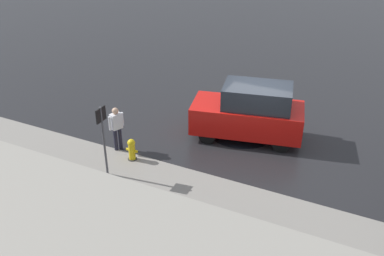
% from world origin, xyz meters
% --- Properties ---
extents(ground_plane, '(60.00, 60.00, 0.00)m').
position_xyz_m(ground_plane, '(0.00, 0.00, 0.00)').
color(ground_plane, black).
extents(kerb_strip, '(24.00, 3.20, 0.04)m').
position_xyz_m(kerb_strip, '(0.00, 4.20, 0.02)').
color(kerb_strip, gray).
rests_on(kerb_strip, ground).
extents(moving_hatchback, '(4.18, 2.52, 2.06)m').
position_xyz_m(moving_hatchback, '(0.24, -0.22, 1.03)').
color(moving_hatchback, red).
rests_on(moving_hatchback, ground).
extents(fire_hydrant, '(0.42, 0.31, 0.80)m').
position_xyz_m(fire_hydrant, '(3.21, 2.91, 0.40)').
color(fire_hydrant, gold).
rests_on(fire_hydrant, ground).
extents(pedestrian, '(0.37, 0.53, 1.62)m').
position_xyz_m(pedestrian, '(4.00, 2.56, 0.96)').
color(pedestrian, silver).
rests_on(pedestrian, ground).
extents(metal_railing, '(10.58, 0.04, 1.05)m').
position_xyz_m(metal_railing, '(-0.92, 5.18, 0.74)').
color(metal_railing, '#B7BABF').
rests_on(metal_railing, ground).
extents(sign_post, '(0.07, 0.44, 2.40)m').
position_xyz_m(sign_post, '(3.45, 3.98, 1.58)').
color(sign_post, '#4C4C51').
rests_on(sign_post, ground).
extents(puddle_patch, '(2.48, 2.48, 0.01)m').
position_xyz_m(puddle_patch, '(0.60, -0.50, 0.00)').
color(puddle_patch, black).
rests_on(puddle_patch, ground).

